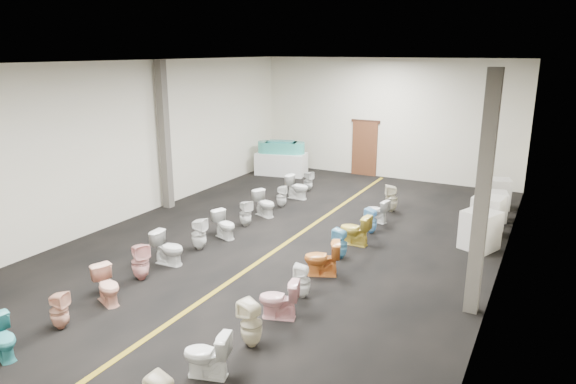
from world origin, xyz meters
name	(u,v)px	position (x,y,z in m)	size (l,w,h in m)	color
floor	(287,243)	(0.00, 0.00, 0.00)	(16.00, 16.00, 0.00)	black
ceiling	(287,62)	(0.00, 0.00, 4.50)	(16.00, 16.00, 0.00)	black
wall_back	(386,119)	(0.00, 8.00, 2.25)	(10.00, 10.00, 0.00)	beige
wall_left	(135,140)	(-5.00, 0.00, 2.25)	(16.00, 16.00, 0.00)	beige
wall_right	(506,180)	(5.00, 0.00, 2.25)	(16.00, 16.00, 0.00)	beige
aisle_stripe	(287,242)	(0.00, 0.00, 0.00)	(0.12, 15.60, 0.01)	olive
back_door	(365,149)	(-0.80, 7.94, 1.05)	(1.00, 0.10, 2.10)	#562D19
door_frame	(366,121)	(-0.80, 7.95, 2.12)	(1.15, 0.08, 0.10)	#331C11
column_left	(165,136)	(-4.75, 1.00, 2.25)	(0.25, 0.25, 4.50)	#59544C
column_right	(483,197)	(4.75, -1.50, 2.25)	(0.25, 0.25, 4.50)	#59544C
display_table	(281,164)	(-3.72, 6.49, 0.43)	(1.93, 0.97, 0.86)	white
bathtub	(281,148)	(-3.72, 6.49, 1.07)	(1.81, 1.01, 0.55)	teal
appliance_crate_a	(480,230)	(4.40, 1.86, 0.49)	(0.76, 0.76, 0.97)	silver
appliance_crate_b	(487,215)	(4.40, 3.15, 0.51)	(0.74, 0.74, 1.02)	white
appliance_crate_c	(493,206)	(4.40, 4.45, 0.41)	(0.73, 0.73, 0.82)	beige
appliance_crate_d	(498,194)	(4.40, 5.71, 0.46)	(0.65, 0.65, 0.93)	beige
toilet_left_0	(3,338)	(-1.63, -6.60, 0.34)	(0.38, 0.66, 0.68)	teal
toilet_left_1	(59,310)	(-1.58, -5.59, 0.35)	(0.31, 0.32, 0.70)	#E6A88D
toilet_left_2	(107,286)	(-1.56, -4.49, 0.36)	(0.41, 0.71, 0.73)	#FCB49A
toilet_left_3	(140,262)	(-1.75, -3.40, 0.41)	(0.37, 0.38, 0.83)	#EDA8A4
toilet_left_4	(168,248)	(-1.77, -2.47, 0.39)	(0.43, 0.76, 0.78)	silver
toilet_left_5	(199,234)	(-1.71, -1.42, 0.40)	(0.36, 0.37, 0.80)	white
toilet_left_6	(225,225)	(-1.61, -0.44, 0.36)	(0.40, 0.71, 0.72)	white
toilet_left_7	(245,213)	(-1.63, 0.59, 0.37)	(0.33, 0.34, 0.74)	silver
toilet_left_8	(265,203)	(-1.62, 1.64, 0.38)	(0.43, 0.75, 0.76)	white
toilet_left_9	(282,196)	(-1.61, 2.65, 0.35)	(0.31, 0.32, 0.69)	white
toilet_left_10	(298,187)	(-1.60, 3.75, 0.39)	(0.44, 0.77, 0.78)	white
toilet_left_11	(308,181)	(-1.70, 4.75, 0.35)	(0.32, 0.32, 0.70)	silver
toilet_right_1	(207,355)	(1.56, -5.50, 0.37)	(0.41, 0.72, 0.74)	white
toilet_right_2	(251,324)	(1.71, -4.48, 0.41)	(0.37, 0.37, 0.81)	beige
toilet_right_3	(279,299)	(1.66, -3.45, 0.37)	(0.42, 0.73, 0.75)	#F0ADB1
toilet_right_4	(302,281)	(1.68, -2.51, 0.35)	(0.31, 0.32, 0.70)	white
toilet_right_5	(322,258)	(1.60, -1.38, 0.39)	(0.44, 0.77, 0.79)	orange
toilet_right_6	(340,244)	(1.59, -0.31, 0.36)	(0.33, 0.34, 0.73)	#5FA9CB
toilet_right_7	(355,230)	(1.57, 0.69, 0.40)	(0.44, 0.78, 0.79)	gold
toilet_right_8	(371,221)	(1.66, 1.71, 0.34)	(0.31, 0.32, 0.69)	#82C6F2
toilet_right_9	(377,211)	(1.51, 2.65, 0.34)	(0.38, 0.66, 0.68)	silver
toilet_right_10	(392,198)	(1.57, 3.81, 0.42)	(0.37, 0.38, 0.83)	beige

